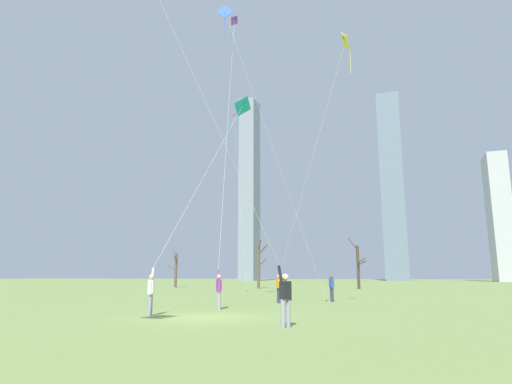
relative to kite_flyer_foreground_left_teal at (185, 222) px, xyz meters
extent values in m
plane|color=#7A934C|center=(2.51, -2.86, -4.04)|extent=(400.00, 400.00, 0.00)
cylinder|color=gray|center=(0.08, -2.93, -3.62)|extent=(0.14, 0.14, 0.85)
cylinder|color=gray|center=(0.00, -2.72, -3.62)|extent=(0.14, 0.14, 0.85)
cube|color=white|center=(0.04, -2.83, -2.92)|extent=(0.31, 0.39, 0.54)
sphere|color=tan|center=(0.04, -2.83, -2.53)|extent=(0.22, 0.22, 0.22)
cylinder|color=white|center=(0.12, -3.02, -2.96)|extent=(0.09, 0.09, 0.55)
cylinder|color=white|center=(-0.04, -2.63, -2.45)|extent=(0.16, 0.22, 0.56)
cube|color=teal|center=(-0.10, 8.13, 8.98)|extent=(0.72, 1.43, 1.43)
cylinder|color=black|center=(-0.10, 8.13, 8.98)|extent=(0.60, 0.02, 0.87)
cylinder|color=teal|center=(-0.45, 8.13, 7.38)|extent=(0.02, 0.02, 2.17)
cylinder|color=silver|center=(-0.07, 2.75, 3.39)|extent=(0.08, 10.77, 11.18)
cylinder|color=gray|center=(6.26, -5.09, -3.62)|extent=(0.14, 0.14, 0.85)
cylinder|color=gray|center=(6.15, -5.28, -3.62)|extent=(0.14, 0.14, 0.85)
cube|color=black|center=(6.20, -5.18, -2.92)|extent=(0.35, 0.39, 0.54)
sphere|color=beige|center=(6.20, -5.18, -2.53)|extent=(0.22, 0.22, 0.22)
cylinder|color=black|center=(6.31, -5.00, -2.96)|extent=(0.09, 0.09, 0.55)
cylinder|color=black|center=(6.09, -5.36, -2.45)|extent=(0.18, 0.22, 0.56)
cylinder|color=gray|center=(1.40, 0.98, -3.62)|extent=(0.14, 0.14, 0.85)
cylinder|color=gray|center=(1.27, 1.15, -3.62)|extent=(0.14, 0.14, 0.85)
cube|color=purple|center=(1.34, 1.06, -2.92)|extent=(0.36, 0.39, 0.54)
sphere|color=tan|center=(1.34, 1.06, -2.53)|extent=(0.22, 0.22, 0.22)
cylinder|color=purple|center=(1.46, 0.89, -2.96)|extent=(0.09, 0.09, 0.55)
cylinder|color=purple|center=(1.22, 1.24, -2.45)|extent=(0.19, 0.22, 0.56)
cube|color=purple|center=(-1.31, 9.47, 16.52)|extent=(0.43, 0.94, 0.86)
cylinder|color=black|center=(-1.31, 9.47, 16.52)|extent=(0.36, 0.12, 0.52)
cylinder|color=purple|center=(-1.51, 9.41, 15.57)|extent=(0.02, 0.02, 1.30)
cylinder|color=silver|center=(-0.04, 5.35, 7.16)|extent=(2.54, 8.25, 18.73)
cylinder|color=#33384C|center=(2.71, 6.66, -3.62)|extent=(0.14, 0.14, 0.85)
cylinder|color=#33384C|center=(2.85, 6.49, -3.62)|extent=(0.14, 0.14, 0.85)
cube|color=orange|center=(2.78, 6.58, -2.92)|extent=(0.37, 0.39, 0.54)
sphere|color=tan|center=(2.78, 6.58, -2.53)|extent=(0.22, 0.22, 0.22)
cylinder|color=orange|center=(2.64, 6.74, -2.96)|extent=(0.09, 0.09, 0.55)
cylinder|color=orange|center=(2.92, 6.42, -2.45)|extent=(0.20, 0.21, 0.56)
cube|color=yellow|center=(7.69, 1.38, 8.74)|extent=(0.38, 0.95, 0.85)
cylinder|color=black|center=(7.69, 1.38, 8.74)|extent=(0.31, 0.30, 0.50)
cylinder|color=yellow|center=(7.87, 1.55, 7.79)|extent=(0.02, 0.02, 1.33)
cylinder|color=silver|center=(5.31, 3.90, 3.27)|extent=(4.79, 5.05, 10.95)
cylinder|color=#33384C|center=(5.54, 8.86, -3.62)|extent=(0.14, 0.14, 0.85)
cylinder|color=#33384C|center=(5.43, 9.05, -3.62)|extent=(0.14, 0.14, 0.85)
cube|color=#2D4CA5|center=(5.49, 8.96, -2.92)|extent=(0.35, 0.39, 0.54)
sphere|color=brown|center=(5.49, 8.96, -2.53)|extent=(0.22, 0.22, 0.22)
cylinder|color=#2D4CA5|center=(5.59, 8.78, -2.96)|extent=(0.09, 0.09, 0.55)
cylinder|color=#2D4CA5|center=(5.38, 9.14, -2.96)|extent=(0.09, 0.09, 0.55)
cube|color=pink|center=(-9.07, 29.38, 17.13)|extent=(0.26, 0.81, 0.78)
cylinder|color=black|center=(-9.07, 29.38, 17.13)|extent=(0.24, 0.18, 0.49)
cylinder|color=pink|center=(-9.20, 29.29, 16.27)|extent=(0.02, 0.02, 1.15)
cylinder|color=silver|center=(-7.37, 27.14, 6.56)|extent=(3.42, 4.49, 21.14)
cylinder|color=#3F3833|center=(-5.66, 24.90, -4.00)|extent=(0.10, 0.10, 0.08)
cube|color=blue|center=(-0.85, 6.47, 15.31)|extent=(1.23, 0.35, 1.17)
cylinder|color=black|center=(-0.85, 6.47, 15.31)|extent=(0.17, 0.32, 0.74)
cylinder|color=blue|center=(-0.77, 6.29, 14.02)|extent=(0.02, 0.02, 1.70)
cylinder|color=silver|center=(2.12, 7.89, 5.65)|extent=(5.94, 2.87, 19.31)
cylinder|color=#3F3833|center=(5.08, 9.32, -4.00)|extent=(0.10, 0.10, 0.08)
cylinder|color=#423326|center=(4.62, 36.25, -1.46)|extent=(0.35, 0.35, 5.18)
cylinder|color=#423326|center=(5.09, 36.16, -0.65)|extent=(1.02, 0.32, 0.61)
cylinder|color=#423326|center=(4.04, 36.78, 1.37)|extent=(1.30, 1.20, 1.60)
cylinder|color=#423326|center=(5.09, 36.38, -0.98)|extent=(1.01, 0.38, 0.60)
cylinder|color=#423326|center=(4.80, 35.65, -1.13)|extent=(0.51, 1.30, 0.75)
cylinder|color=brown|center=(-7.34, 34.00, -1.27)|extent=(0.33, 0.33, 5.55)
cylinder|color=brown|center=(-6.98, 33.44, 1.35)|extent=(0.85, 1.24, 1.12)
cylinder|color=brown|center=(-6.70, 33.74, 0.69)|extent=(1.43, 0.70, 1.33)
cylinder|color=brown|center=(-6.83, 34.13, -0.82)|extent=(1.17, 0.45, 1.08)
cylinder|color=brown|center=(-19.83, 35.77, -1.74)|extent=(0.36, 0.36, 4.61)
cylinder|color=brown|center=(-20.48, 35.81, -1.42)|extent=(1.38, 0.22, 0.94)
cylinder|color=brown|center=(-20.19, 35.99, 0.55)|extent=(0.92, 0.64, 0.93)
cylinder|color=brown|center=(-19.61, 35.01, -0.03)|extent=(0.60, 1.61, 0.75)
cube|color=gray|center=(-36.20, 113.71, 25.77)|extent=(5.13, 7.07, 59.63)
cube|color=slate|center=(8.26, 127.24, 26.17)|extent=(7.07, 10.64, 60.44)
cube|color=#B2B2B7|center=(35.72, 114.01, 13.24)|extent=(5.00, 9.47, 34.57)
camera|label=1|loc=(9.66, -18.53, -2.49)|focal=30.66mm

